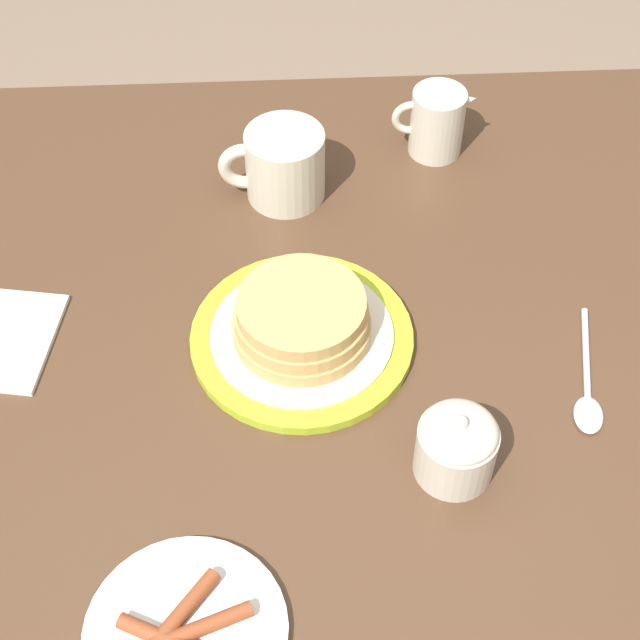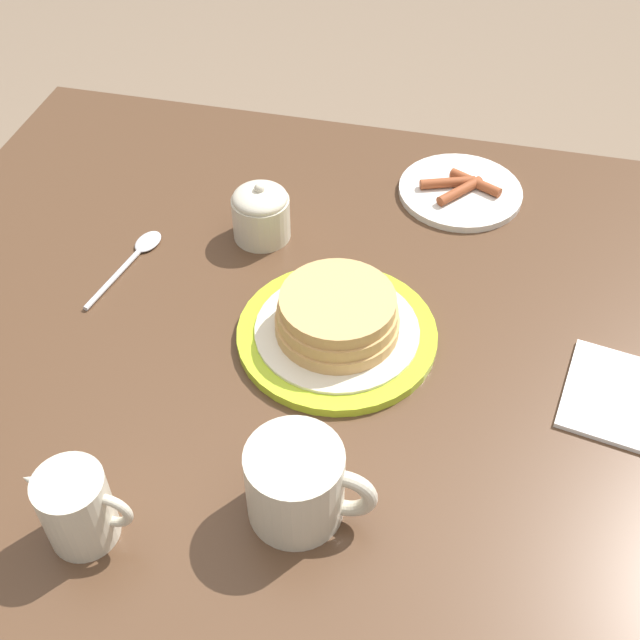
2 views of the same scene
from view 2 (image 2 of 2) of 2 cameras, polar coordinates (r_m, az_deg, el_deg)
The scene contains 8 objects.
ground_plane at distance 1.57m, azimuth 0.22°, elevation -19.90°, with size 8.00×8.00×0.00m, color #7A6651.
dining_table at distance 1.04m, azimuth 0.31°, elevation -5.96°, with size 1.14×0.91×0.74m.
pancake_plate at distance 0.93m, azimuth 1.24°, elevation -0.15°, with size 0.23×0.23×0.07m.
side_plate_bacon at distance 1.16m, azimuth 9.95°, elevation 9.05°, with size 0.17×0.17×0.02m.
coffee_mug at distance 0.77m, azimuth -1.54°, elevation -11.55°, with size 0.13×0.09×0.09m.
creamer_pitcher at distance 0.79m, azimuth -16.96°, elevation -12.58°, with size 0.10×0.07×0.09m.
sugar_bowl at distance 1.06m, azimuth -4.22°, elevation 7.65°, with size 0.08×0.08×0.08m.
spoon at distance 1.07m, azimuth -12.92°, elevation 4.60°, with size 0.05×0.16×0.01m.
Camera 2 is at (0.14, -0.63, 1.43)m, focal length 45.00 mm.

